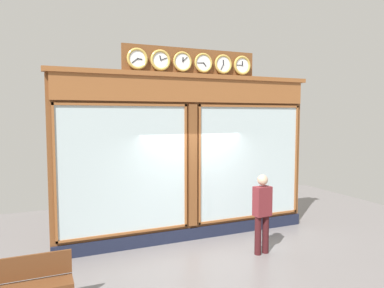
{
  "coord_description": "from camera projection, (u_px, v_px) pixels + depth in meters",
  "views": [
    {
      "loc": [
        3.26,
        7.53,
        2.93
      ],
      "look_at": [
        0.0,
        0.0,
        2.26
      ],
      "focal_mm": 33.38,
      "sensor_mm": 36.0,
      "label": 1
    }
  ],
  "objects": [
    {
      "name": "street_bench",
      "position": [
        22.0,
        282.0,
        5.14
      ],
      "size": [
        1.4,
        0.4,
        0.87
      ],
      "color": "#5B3319",
      "rests_on": "ground_plane"
    },
    {
      "name": "pedestrian",
      "position": [
        262.0,
        210.0,
        7.48
      ],
      "size": [
        0.38,
        0.25,
        1.69
      ],
      "color": "#3A1316",
      "rests_on": "ground_plane"
    },
    {
      "name": "shop_facade",
      "position": [
        190.0,
        155.0,
        8.37
      ],
      "size": [
        6.34,
        0.42,
        4.44
      ],
      "color": "brown",
      "rests_on": "ground_plane"
    }
  ]
}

